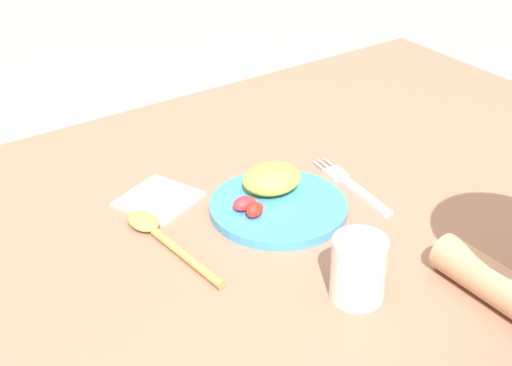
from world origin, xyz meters
TOP-DOWN VIEW (x-y plane):
  - dining_table at (0.00, 0.00)m, footprint 1.24×0.87m
  - plate at (-0.06, 0.00)m, footprint 0.20×0.20m
  - fork at (0.07, -0.02)m, footprint 0.04×0.19m
  - spoon at (-0.24, 0.03)m, footprint 0.04×0.22m
  - drinking_cup at (-0.10, -0.22)m, footprint 0.07×0.07m
  - napkin at (-0.19, 0.12)m, footprint 0.13×0.13m

SIDE VIEW (x-z plane):
  - dining_table at x=0.00m, z-range 0.24..0.95m
  - napkin at x=-0.19m, z-range 0.71..0.71m
  - fork at x=0.07m, z-range 0.71..0.71m
  - spoon at x=-0.24m, z-range 0.71..0.72m
  - plate at x=-0.06m, z-range 0.70..0.75m
  - drinking_cup at x=-0.10m, z-range 0.71..0.79m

